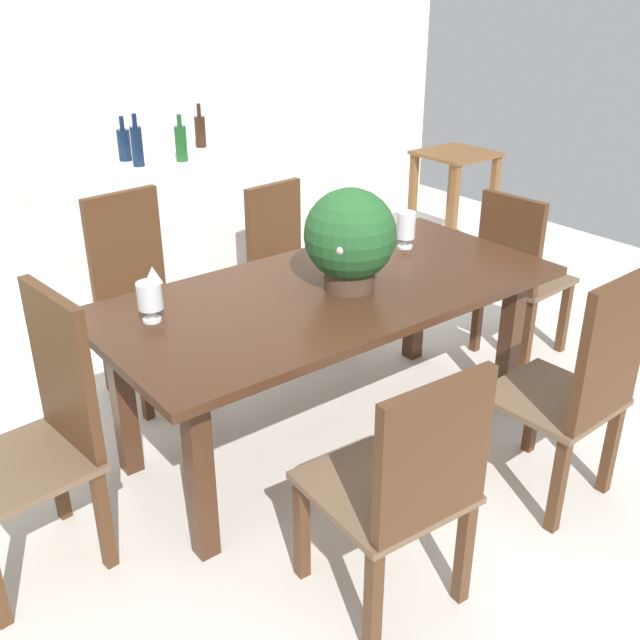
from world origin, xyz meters
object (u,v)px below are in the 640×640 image
object	(u,v)px
chair_foot_end	(517,271)
crystal_vase_center_near	(406,227)
kitchen_counter	(168,236)
wine_bottle_amber	(181,142)
wine_glass	(153,276)
chair_head_end	(43,426)
chair_far_right	(288,258)
wine_bottle_clear	(124,144)
wine_bottle_dark	(137,145)
chair_near_right	(581,384)
crystal_vase_left	(150,297)
dining_table	(331,308)
chair_near_left	(406,484)
flower_centerpiece	(350,238)
side_table	(454,182)
wine_bottle_tall	(200,131)
chair_far_left	(139,288)

from	to	relation	value
chair_foot_end	crystal_vase_center_near	xyz separation A→B (m)	(-0.67, 0.18, 0.34)
kitchen_counter	wine_bottle_amber	world-z (taller)	wine_bottle_amber
wine_glass	chair_head_end	bearing A→B (deg)	-152.89
chair_far_right	wine_bottle_clear	bearing A→B (deg)	115.63
wine_bottle_clear	wine_bottle_dark	xyz separation A→B (m)	(0.00, -0.17, 0.02)
chair_near_right	chair_head_end	xyz separation A→B (m)	(-1.72, 0.96, 0.00)
wine_bottle_dark	crystal_vase_left	bearing A→B (deg)	-114.37
chair_far_right	chair_head_end	bearing A→B (deg)	-156.59
dining_table	chair_near_left	distance (m)	1.06
flower_centerpiece	side_table	bearing A→B (deg)	32.63
kitchen_counter	flower_centerpiece	bearing A→B (deg)	-91.29
dining_table	side_table	bearing A→B (deg)	31.07
wine_glass	chair_foot_end	bearing A→B (deg)	-9.49
chair_foot_end	wine_bottle_tall	distance (m)	2.12
chair_foot_end	chair_head_end	world-z (taller)	chair_head_end
dining_table	kitchen_counter	size ratio (longest dim) A/B	1.18
side_table	dining_table	bearing A→B (deg)	-148.93
chair_near_left	wine_glass	distance (m)	1.33
wine_bottle_dark	chair_far_left	bearing A→B (deg)	-118.57
chair_far_right	crystal_vase_left	xyz separation A→B (m)	(-1.19, -0.77, 0.35)
chair_far_left	chair_near_left	bearing A→B (deg)	-94.64
chair_head_end	wine_bottle_tall	bearing A→B (deg)	131.86
chair_near_left	wine_bottle_tall	world-z (taller)	wine_bottle_tall
chair_foot_end	flower_centerpiece	distance (m)	1.30
crystal_vase_left	side_table	world-z (taller)	crystal_vase_left
dining_table	chair_near_right	world-z (taller)	chair_near_right
chair_far_right	chair_far_left	bearing A→B (deg)	174.31
chair_far_right	wine_bottle_amber	world-z (taller)	wine_bottle_amber
chair_near_left	wine_glass	bearing A→B (deg)	-77.38
crystal_vase_center_near	wine_bottle_tall	size ratio (longest dim) A/B	0.68
side_table	chair_foot_end	bearing A→B (deg)	-125.75
chair_head_end	crystal_vase_left	size ratio (longest dim) A/B	6.40
wine_glass	wine_bottle_dark	distance (m)	1.47
chair_far_left	chair_near_right	bearing A→B (deg)	-68.99
wine_glass	wine_bottle_tall	size ratio (longest dim) A/B	0.60
side_table	crystal_vase_left	bearing A→B (deg)	-158.39
crystal_vase_left	wine_bottle_dark	xyz separation A→B (m)	(0.67, 1.48, 0.24)
dining_table	crystal_vase_left	size ratio (longest dim) A/B	12.54
dining_table	wine_bottle_amber	size ratio (longest dim) A/B	7.56
wine_bottle_tall	wine_bottle_dark	distance (m)	0.57
flower_centerpiece	crystal_vase_center_near	xyz separation A→B (m)	(0.54, 0.22, -0.12)
crystal_vase_left	side_table	xyz separation A→B (m)	(3.01, 1.19, -0.29)
crystal_vase_left	chair_far_left	bearing A→B (deg)	69.62
dining_table	chair_head_end	size ratio (longest dim) A/B	1.96
chair_far_right	wine_bottle_tall	bearing A→B (deg)	84.45
dining_table	chair_near_left	bearing A→B (deg)	-115.72
chair_head_end	wine_bottle_dark	distance (m)	2.09
wine_bottle_tall	wine_bottle_dark	world-z (taller)	wine_bottle_dark
chair_near_left	chair_near_right	distance (m)	0.91
chair_far_left	wine_bottle_tall	size ratio (longest dim) A/B	3.81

